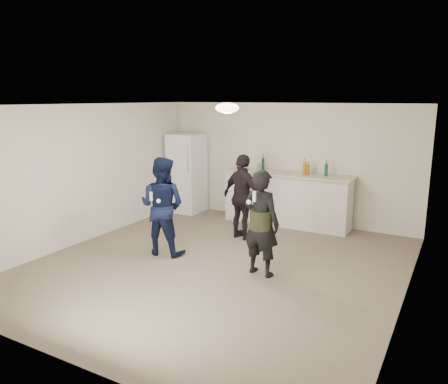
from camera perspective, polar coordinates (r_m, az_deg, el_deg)
The scene contains 21 objects.
floor at distance 7.04m, azimuth -0.80°, elevation -9.49°, with size 6.00×6.00×0.00m, color #6B5B4C.
ceiling at distance 6.54m, azimuth -0.87°, elevation 11.31°, with size 6.00×6.00×0.00m, color silver.
wall_back at distance 9.36m, azimuth 8.36°, elevation 3.78°, with size 6.00×6.00×0.00m, color beige.
wall_front at distance 4.42m, azimuth -20.67°, elevation -6.43°, with size 6.00×6.00×0.00m, color beige.
wall_left at distance 8.37m, azimuth -17.41°, elevation 2.35°, with size 6.00×6.00×0.00m, color beige.
wall_right at distance 5.85m, azimuth 23.25°, elevation -2.17°, with size 6.00×6.00×0.00m, color beige.
counter at distance 9.15m, azimuth 8.20°, elevation -1.04°, with size 2.60×0.56×1.05m, color beige.
counter_top at distance 9.04m, azimuth 8.31°, elevation 2.32°, with size 2.68×0.64×0.04m, color beige.
fridge at distance 10.11m, azimuth -4.87°, elevation 2.48°, with size 0.70×0.70×1.80m, color white.
fridge_handle at distance 9.59m, azimuth -4.75°, elevation 4.37°, with size 0.02×0.02×0.60m, color #BBBBC0.
ceiling_dome at distance 6.80m, azimuth 0.42°, elevation 10.92°, with size 0.36×0.36×0.16m, color white.
shaker at distance 9.32m, azimuth 4.52°, elevation 3.37°, with size 0.08×0.08×0.17m, color silver.
man at distance 7.38m, azimuth -8.08°, elevation -1.83°, with size 0.80×0.63×1.66m, color #101C45.
woman at distance 6.46m, azimuth 4.88°, elevation -4.04°, with size 0.58×0.38×1.60m, color black.
camo_shorts at distance 6.44m, azimuth 4.89°, elevation -3.62°, with size 0.34×0.34×0.28m, color #2B3518.
spectator at distance 8.11m, azimuth 2.49°, elevation -0.66°, with size 0.94×0.39×1.60m, color black.
remote_man at distance 7.11m, azimuth -9.48°, elevation -0.56°, with size 0.04×0.04×0.15m, color white.
nunchuk_man at distance 7.08m, azimuth -8.55°, elevation -1.18°, with size 0.07×0.07×0.07m, color white.
remote_woman at distance 6.12m, azimuth 4.00°, elevation -0.58°, with size 0.04×0.04×0.15m, color white.
nunchuk_woman at distance 6.21m, azimuth 3.27°, elevation -1.33°, with size 0.07×0.07×0.07m, color white.
bottle_cluster at distance 8.94m, azimuth 10.13°, elevation 3.05°, with size 1.45×0.21×0.26m.
Camera 1 is at (3.25, -5.67, 2.60)m, focal length 35.00 mm.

